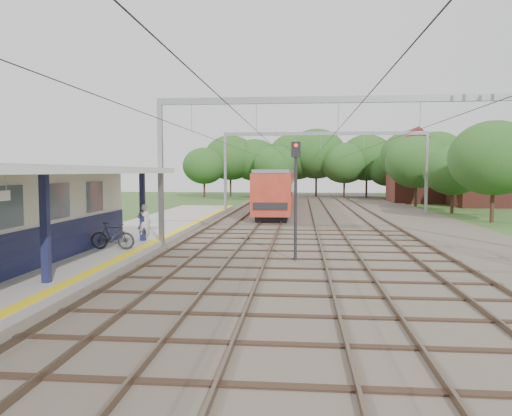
{
  "coord_description": "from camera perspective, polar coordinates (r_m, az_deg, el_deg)",
  "views": [
    {
      "loc": [
        1.57,
        -7.89,
        3.61
      ],
      "look_at": [
        -0.94,
        19.66,
        1.6
      ],
      "focal_mm": 35.0,
      "sensor_mm": 36.0,
      "label": 1
    }
  ],
  "objects": [
    {
      "name": "bicycle",
      "position": [
        21.84,
        -16.07,
        -3.09
      ],
      "size": [
        1.89,
        0.55,
        1.14
      ],
      "primitive_type": "imported",
      "rotation": [
        0.0,
        0.0,
        1.56
      ],
      "color": "black",
      "rests_on": "platform"
    },
    {
      "name": "rail_tracks",
      "position": [
        38.04,
        5.07,
        -1.04
      ],
      "size": [
        11.8,
        88.0,
        0.15
      ],
      "color": "brown",
      "rests_on": "ballast_bed"
    },
    {
      "name": "person",
      "position": [
        24.18,
        -12.67,
        -1.61
      ],
      "size": [
        0.69,
        0.51,
        1.75
      ],
      "primitive_type": "imported",
      "rotation": [
        0.0,
        0.0,
        3.29
      ],
      "color": "beige",
      "rests_on": "platform"
    },
    {
      "name": "yellow_stripe",
      "position": [
        23.16,
        -12.01,
        -4.02
      ],
      "size": [
        0.45,
        52.0,
        0.01
      ],
      "primitive_type": "cube",
      "color": "yellow",
      "rests_on": "platform"
    },
    {
      "name": "ballast_bed",
      "position": [
        38.13,
        8.83,
        -1.25
      ],
      "size": [
        18.0,
        90.0,
        0.1
      ],
      "primitive_type": "cube",
      "color": "#473D33",
      "rests_on": "ground"
    },
    {
      "name": "platform",
      "position": [
        23.94,
        -17.17,
        -4.28
      ],
      "size": [
        5.0,
        52.0,
        0.35
      ],
      "primitive_type": "cube",
      "color": "gray",
      "rests_on": "ground"
    },
    {
      "name": "house_near",
      "position": [
        57.29,
        25.06,
        3.14
      ],
      "size": [
        7.0,
        6.12,
        7.89
      ],
      "color": "brown",
      "rests_on": "ground"
    },
    {
      "name": "catenary_system",
      "position": [
        33.28,
        8.39,
        7.39
      ],
      "size": [
        17.22,
        88.0,
        7.0
      ],
      "color": "gray",
      "rests_on": "ground"
    },
    {
      "name": "signal_post",
      "position": [
        19.67,
        4.56,
        2.72
      ],
      "size": [
        0.37,
        0.31,
        4.78
      ],
      "rotation": [
        0.0,
        0.0,
        -0.27
      ],
      "color": "black",
      "rests_on": "ground"
    },
    {
      "name": "ground",
      "position": [
        8.82,
        -5.87,
        -20.03
      ],
      "size": [
        160.0,
        160.0,
        0.0
      ],
      "primitive_type": "plane",
      "color": "#2D4C1E",
      "rests_on": "ground"
    },
    {
      "name": "tree_band",
      "position": [
        65.06,
        7.23,
        5.27
      ],
      "size": [
        31.72,
        30.88,
        8.82
      ],
      "color": "#382619",
      "rests_on": "ground"
    },
    {
      "name": "house_far",
      "position": [
        61.61,
        18.78,
        3.58
      ],
      "size": [
        8.0,
        6.12,
        8.66
      ],
      "color": "brown",
      "rests_on": "ground"
    },
    {
      "name": "train",
      "position": [
        50.78,
        2.86,
        2.39
      ],
      "size": [
        2.79,
        34.74,
        3.67
      ],
      "color": "black",
      "rests_on": "ballast_bed"
    }
  ]
}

